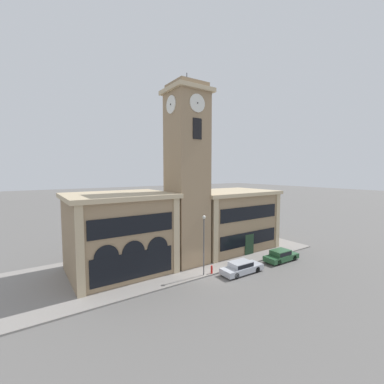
{
  "coord_description": "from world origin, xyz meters",
  "views": [
    {
      "loc": [
        -15.99,
        -20.27,
        10.87
      ],
      "look_at": [
        -0.65,
        2.43,
        8.62
      ],
      "focal_mm": 24.0,
      "sensor_mm": 36.0,
      "label": 1
    }
  ],
  "objects": [
    {
      "name": "town_hall_left_wing",
      "position": [
        -7.33,
        6.49,
        4.28
      ],
      "size": [
        10.78,
        8.9,
        8.5
      ],
      "color": "#937A5B",
      "rests_on": "ground_plane"
    },
    {
      "name": "parked_car_near",
      "position": [
        3.18,
        -1.29,
        0.69
      ],
      "size": [
        4.88,
        1.82,
        1.32
      ],
      "rotation": [
        0.0,
        0.0,
        -0.02
      ],
      "color": "#B2B7C1",
      "rests_on": "ground_plane"
    },
    {
      "name": "town_hall_right_wing",
      "position": [
        8.22,
        6.5,
        4.09
      ],
      "size": [
        12.57,
        8.9,
        8.12
      ],
      "color": "#937A5B",
      "rests_on": "ground_plane"
    },
    {
      "name": "sidewalk_kerb",
      "position": [
        0.0,
        6.31,
        0.07
      ],
      "size": [
        36.32,
        12.63,
        0.15
      ],
      "color": "gray",
      "rests_on": "ground_plane"
    },
    {
      "name": "fire_hydrant",
      "position": [
        0.34,
        0.21,
        0.57
      ],
      "size": [
        0.22,
        0.22,
        0.87
      ],
      "color": "red",
      "rests_on": "sidewalk_kerb"
    },
    {
      "name": "clock_tower",
      "position": [
        -0.0,
        4.41,
        10.32
      ],
      "size": [
        4.67,
        4.67,
        21.73
      ],
      "color": "#937A5B",
      "rests_on": "ground_plane"
    },
    {
      "name": "parked_car_mid",
      "position": [
        9.79,
        -1.29,
        0.73
      ],
      "size": [
        4.6,
        1.84,
        1.39
      ],
      "rotation": [
        0.0,
        0.0,
        -0.02
      ],
      "color": "#285633",
      "rests_on": "ground_plane"
    },
    {
      "name": "ground_plane",
      "position": [
        0.0,
        0.0,
        0.0
      ],
      "size": [
        300.0,
        300.0,
        0.0
      ],
      "primitive_type": "plane",
      "color": "#605E5B"
    },
    {
      "name": "street_lamp",
      "position": [
        -0.58,
        0.36,
        4.19
      ],
      "size": [
        0.36,
        0.36,
        6.23
      ],
      "color": "#4C4C51",
      "rests_on": "sidewalk_kerb"
    }
  ]
}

